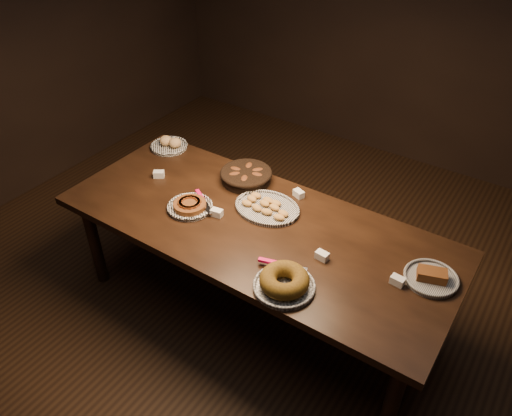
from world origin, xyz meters
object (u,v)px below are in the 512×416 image
Objects in this scene: apple_tart_plate at (190,206)px; bundt_cake_plate at (284,282)px; madeleine_platter at (267,207)px; buffet_table at (255,233)px.

bundt_cake_plate reaches higher than apple_tart_plate.
madeleine_platter is at bearing 121.50° from bundt_cake_plate.
buffet_table is 0.56m from bundt_cake_plate.
madeleine_platter is (-0.01, 0.15, 0.09)m from buffet_table.
apple_tart_plate reaches higher than madeleine_platter.
bundt_cake_plate reaches higher than buffet_table.
bundt_cake_plate is at bearing 1.56° from apple_tart_plate.
apple_tart_plate is 0.47m from madeleine_platter.
apple_tart_plate is 0.76× the size of madeleine_platter.
apple_tart_plate is at bearing -130.23° from madeleine_platter.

